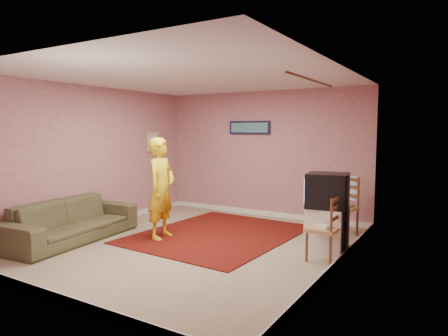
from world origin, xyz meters
The scene contains 26 objects.
ground centered at (0.00, 0.00, 0.00)m, with size 5.00×5.00×0.00m, color gray.
wall_back centered at (0.00, 2.50, 1.30)m, with size 4.50×0.02×2.60m, color #BF7D84.
wall_front centered at (0.00, -2.50, 1.30)m, with size 4.50×0.02×2.60m, color #BF7D84.
wall_left centered at (-2.25, 0.00, 1.30)m, with size 0.02×5.00×2.60m, color #BF7D84.
wall_right centered at (2.25, 0.00, 1.30)m, with size 0.02×5.00×2.60m, color #BF7D84.
ceiling centered at (0.00, 0.00, 2.60)m, with size 4.50×5.00×0.02m, color silver.
baseboard_back centered at (0.00, 2.49, 0.05)m, with size 4.50×0.02×0.10m, color silver.
baseboard_front centered at (0.00, -2.49, 0.05)m, with size 4.50×0.02×0.10m, color silver.
baseboard_left centered at (-2.24, 0.00, 0.05)m, with size 0.02×5.00×0.10m, color silver.
baseboard_right centered at (2.24, 0.00, 0.05)m, with size 0.02×5.00×0.10m, color silver.
window centered at (2.24, -0.90, 1.45)m, with size 0.01×1.10×1.50m, color black.
curtain_sheer centered at (2.23, -1.05, 1.25)m, with size 0.01×0.75×2.10m, color white.
curtain_floral centered at (2.21, -0.35, 1.25)m, with size 0.01×0.35×2.10m, color beige.
curtain_rod centered at (2.20, -0.90, 2.32)m, with size 0.02×0.02×1.40m, color brown.
picture_back centered at (-0.30, 2.47, 1.85)m, with size 0.95×0.04×0.28m.
picture_left centered at (-2.22, 1.60, 1.55)m, with size 0.04×0.38×0.42m.
area_rug centered at (0.03, 0.68, 0.01)m, with size 2.37×2.96×0.02m, color black.
tv_cabinet centered at (1.95, 0.61, 0.34)m, with size 0.53×0.49×0.68m, color white.
crt_tv centered at (1.94, 0.61, 0.93)m, with size 0.65×0.60×0.50m.
chair_a centered at (1.88, 1.69, 0.61)m, with size 0.53×0.51×0.54m.
dvd_player centered at (1.88, 1.69, 0.54)m, with size 0.33×0.24×0.06m, color #AEAEB3.
blue_throw centered at (1.88, 1.88, 0.81)m, with size 0.39×0.05×0.41m, color #8CB4E5.
chair_b centered at (2.00, 0.27, 0.55)m, with size 0.40×0.42×0.49m.
game_console centered at (2.00, 0.27, 0.48)m, with size 0.20×0.15×0.04m, color white.
sofa centered at (-1.80, -0.87, 0.33)m, with size 2.27×0.89×0.66m, color #4E4F2F.
person centered at (-0.65, 0.01, 0.84)m, with size 0.61×0.40×1.68m, color yellow.
Camera 1 is at (3.62, -5.03, 1.79)m, focal length 32.00 mm.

